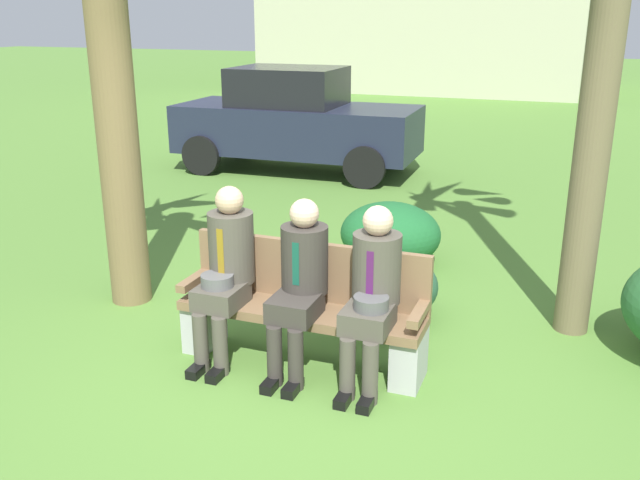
% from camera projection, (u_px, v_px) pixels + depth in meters
% --- Properties ---
extents(ground_plane, '(80.00, 80.00, 0.00)m').
position_uv_depth(ground_plane, '(293.00, 382.00, 4.93)').
color(ground_plane, '#538032').
extents(park_bench, '(1.84, 0.44, 0.90)m').
position_uv_depth(park_bench, '(304.00, 309.00, 5.12)').
color(park_bench, brown).
rests_on(park_bench, ground).
extents(seated_man_left, '(0.34, 0.72, 1.31)m').
position_uv_depth(seated_man_left, '(226.00, 266.00, 5.09)').
color(seated_man_left, '#4C473D').
rests_on(seated_man_left, ground).
extents(seated_man_middle, '(0.34, 0.72, 1.27)m').
position_uv_depth(seated_man_middle, '(300.00, 278.00, 4.90)').
color(seated_man_middle, '#38332D').
rests_on(seated_man_middle, ground).
extents(seated_man_right, '(0.34, 0.72, 1.27)m').
position_uv_depth(seated_man_right, '(372.00, 289.00, 4.72)').
color(seated_man_right, '#4C473D').
rests_on(seated_man_right, ground).
extents(shrub_mid_lawn, '(1.04, 0.96, 0.65)m').
position_uv_depth(shrub_mid_lawn, '(390.00, 234.00, 7.15)').
color(shrub_mid_lawn, '#1D5F2D').
rests_on(shrub_mid_lawn, ground).
extents(shrub_far_lawn, '(0.95, 0.87, 0.59)m').
position_uv_depth(shrub_far_lawn, '(382.00, 284.00, 5.90)').
color(shrub_far_lawn, '#275137').
rests_on(shrub_far_lawn, ground).
extents(parked_car_near, '(3.93, 1.78, 1.68)m').
position_uv_depth(parked_car_near, '(295.00, 120.00, 11.22)').
color(parked_car_near, '#1E2338').
rests_on(parked_car_near, ground).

